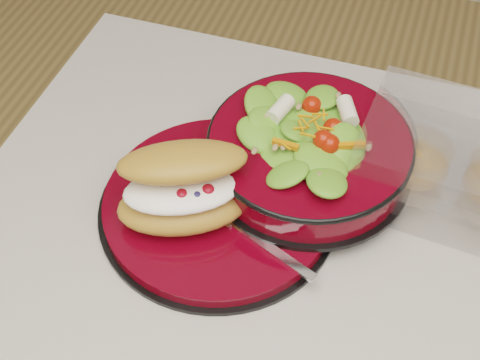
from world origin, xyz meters
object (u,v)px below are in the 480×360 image
(salad_bowl, at_px, (310,146))
(croissant, at_px, (184,188))
(dinner_plate, at_px, (219,206))
(pastry_box, at_px, (459,166))
(fork, at_px, (256,239))

(salad_bowl, relative_size, croissant, 1.49)
(dinner_plate, height_order, pastry_box, pastry_box)
(fork, bearing_deg, croissant, 104.80)
(dinner_plate, distance_m, salad_bowl, 0.13)
(salad_bowl, distance_m, fork, 0.13)
(salad_bowl, bearing_deg, croissant, -136.14)
(pastry_box, bearing_deg, croissant, -148.41)
(salad_bowl, height_order, fork, salad_bowl)
(salad_bowl, distance_m, croissant, 0.16)
(dinner_plate, xyz_separation_m, pastry_box, (0.25, 0.12, 0.03))
(dinner_plate, height_order, croissant, croissant)
(dinner_plate, xyz_separation_m, fork, (0.06, -0.04, 0.01))
(salad_bowl, relative_size, fork, 1.72)
(dinner_plate, xyz_separation_m, salad_bowl, (0.08, 0.08, 0.05))
(salad_bowl, distance_m, pastry_box, 0.17)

